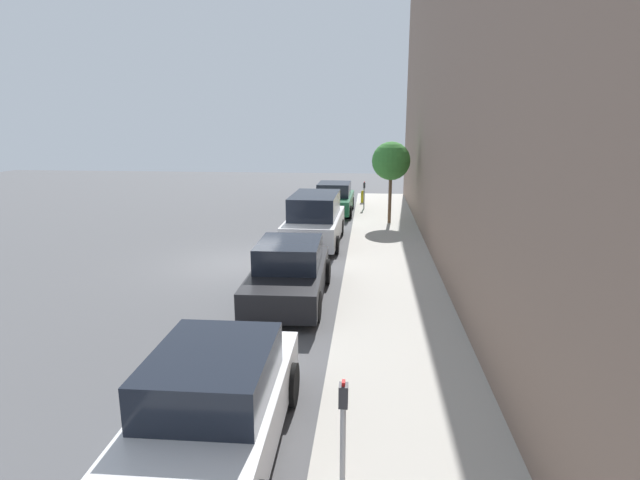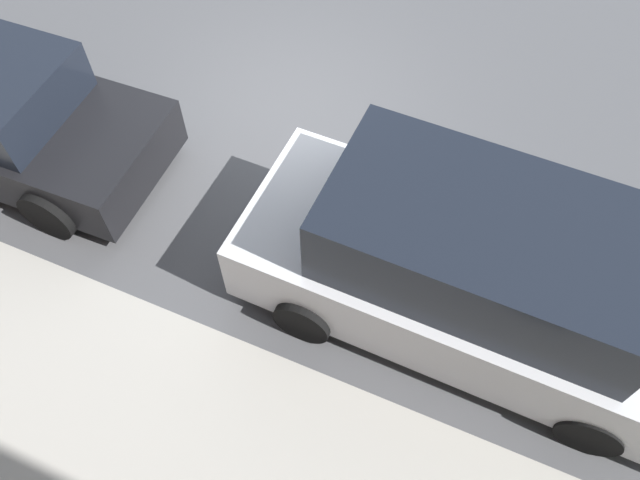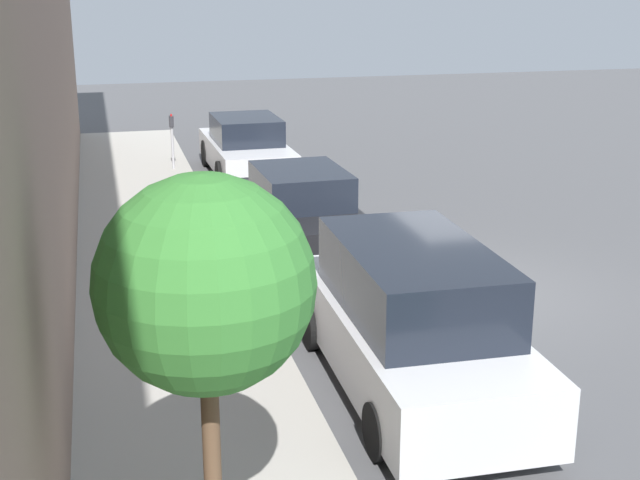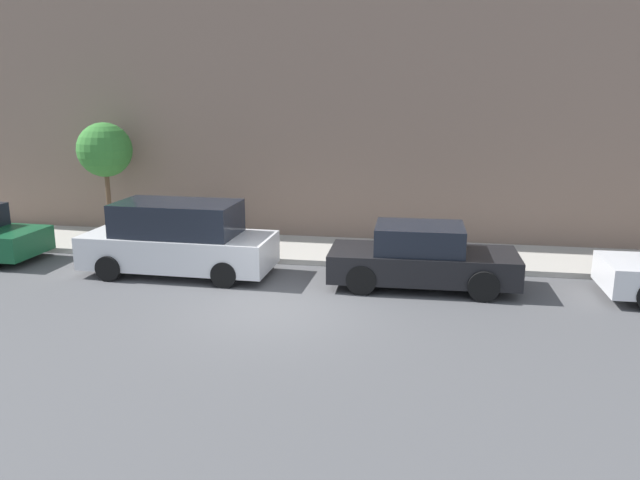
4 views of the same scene
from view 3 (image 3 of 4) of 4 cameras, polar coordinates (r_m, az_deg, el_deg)
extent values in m
plane|color=#515154|center=(15.00, 9.56, -3.24)|extent=(60.00, 60.00, 0.00)
cube|color=#B2ADA3|center=(13.83, -9.50, -4.67)|extent=(2.83, 32.00, 0.15)
cube|color=silver|center=(23.08, -4.75, 5.50)|extent=(1.88, 4.53, 0.68)
cube|color=black|center=(22.86, -4.74, 7.07)|extent=(1.62, 2.13, 0.64)
cylinder|color=black|center=(21.94, -1.93, 4.40)|extent=(0.22, 0.71, 0.71)
cylinder|color=black|center=(21.65, -6.34, 4.13)|extent=(0.22, 0.71, 0.71)
cylinder|color=black|center=(24.61, -3.32, 5.76)|extent=(0.22, 0.71, 0.71)
cylinder|color=black|center=(24.36, -7.27, 5.53)|extent=(0.22, 0.71, 0.71)
cube|color=black|center=(17.01, -1.29, 1.40)|extent=(1.92, 4.55, 0.68)
cube|color=black|center=(16.75, -1.23, 3.49)|extent=(1.64, 2.14, 0.64)
cylinder|color=black|center=(15.98, 2.81, -0.39)|extent=(0.22, 0.72, 0.72)
cylinder|color=black|center=(15.59, -3.18, -0.85)|extent=(0.22, 0.72, 0.72)
cylinder|color=black|center=(18.56, 0.30, 2.10)|extent=(0.22, 0.72, 0.72)
cylinder|color=black|center=(18.23, -4.88, 1.75)|extent=(0.22, 0.72, 0.72)
cube|color=silver|center=(11.30, 5.88, -6.48)|extent=(1.99, 4.93, 0.84)
cube|color=black|center=(10.99, 6.01, -2.46)|extent=(1.73, 3.13, 0.84)
cylinder|color=black|center=(10.52, 13.39, -10.64)|extent=(0.22, 0.65, 0.65)
cylinder|color=black|center=(9.88, 3.86, -12.10)|extent=(0.22, 0.65, 0.65)
cylinder|color=black|center=(13.03, 7.30, -4.78)|extent=(0.22, 0.65, 0.65)
cylinder|color=black|center=(12.52, -0.43, -5.56)|extent=(0.22, 0.65, 0.65)
cylinder|color=#ADADB2|center=(23.41, -9.41, 5.83)|extent=(0.07, 0.07, 1.09)
cube|color=#2D2D33|center=(23.29, -9.49, 7.49)|extent=(0.11, 0.15, 0.28)
cube|color=red|center=(23.26, -9.51, 7.89)|extent=(0.04, 0.09, 0.05)
cylinder|color=brown|center=(7.32, -6.88, -14.67)|extent=(0.14, 0.14, 2.29)
sphere|color=#387F33|center=(6.63, -7.37, -2.80)|extent=(1.66, 1.66, 1.66)
camera|label=1|loc=(28.29, -11.32, 15.47)|focal=28.00mm
camera|label=2|loc=(9.99, -14.87, 23.81)|focal=35.00mm
camera|label=4|loc=(24.46, 35.73, 12.99)|focal=35.00mm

